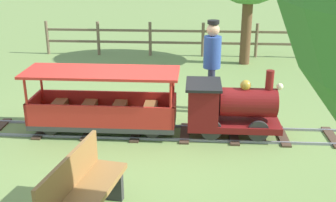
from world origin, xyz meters
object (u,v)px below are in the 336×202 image
locomotive (228,107)px  park_bench (83,193)px  passenger_car (103,107)px  conductor_person (212,59)px

locomotive → park_bench: bearing=-34.1°
locomotive → passenger_car: size_ratio=0.61×
locomotive → conductor_person: conductor_person is taller
park_bench → passenger_car: bearing=-172.7°
park_bench → conductor_person: bearing=157.9°
passenger_car → conductor_person: size_ratio=1.45×
conductor_person → park_bench: size_ratio=1.20×
locomotive → passenger_car: 1.93m
locomotive → conductor_person: size_ratio=0.89×
locomotive → park_bench: 2.90m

